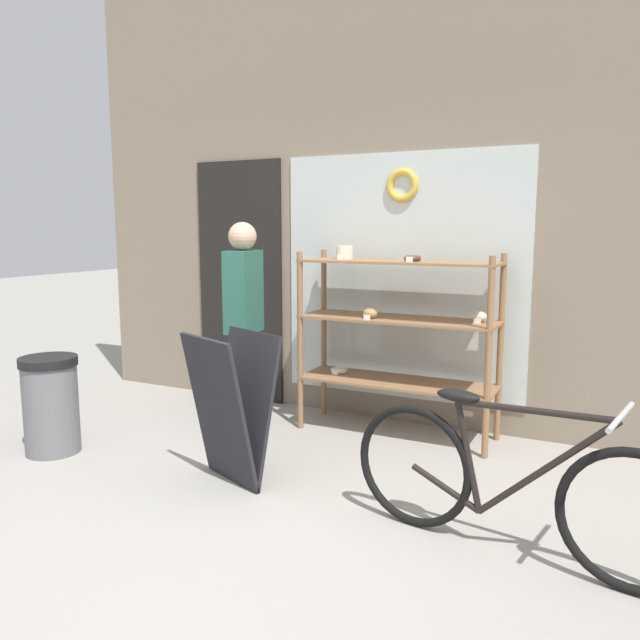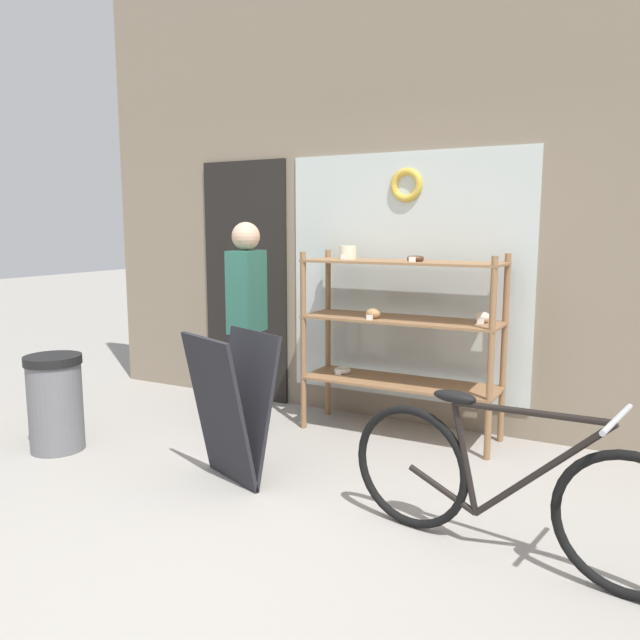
{
  "view_description": "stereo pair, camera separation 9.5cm",
  "coord_description": "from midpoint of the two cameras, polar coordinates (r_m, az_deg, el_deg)",
  "views": [
    {
      "loc": [
        1.8,
        -2.28,
        1.55
      ],
      "look_at": [
        0.15,
        1.02,
        0.99
      ],
      "focal_mm": 35.0,
      "sensor_mm": 36.0,
      "label": 1
    },
    {
      "loc": [
        1.88,
        -2.24,
        1.55
      ],
      "look_at": [
        0.15,
        1.02,
        0.99
      ],
      "focal_mm": 35.0,
      "sensor_mm": 36.0,
      "label": 2
    }
  ],
  "objects": [
    {
      "name": "ground_plane",
      "position": [
        3.3,
        -10.34,
        -19.47
      ],
      "size": [
        30.0,
        30.0,
        0.0
      ],
      "primitive_type": "plane",
      "color": "gray"
    },
    {
      "name": "storefront_facade",
      "position": [
        5.0,
        6.17,
        12.51
      ],
      "size": [
        5.49,
        0.13,
        3.88
      ],
      "color": "gray",
      "rests_on": "ground_plane"
    },
    {
      "name": "display_case",
      "position": [
        4.59,
        7.83,
        -0.39
      ],
      "size": [
        1.45,
        0.45,
        1.4
      ],
      "color": "#8E6642",
      "rests_on": "ground_plane"
    },
    {
      "name": "bicycle",
      "position": [
        3.12,
        17.57,
        -14.38
      ],
      "size": [
        1.66,
        0.47,
        0.78
      ],
      "rotation": [
        0.0,
        0.0,
        -0.17
      ],
      "color": "black",
      "rests_on": "ground_plane"
    },
    {
      "name": "sandwich_board",
      "position": [
        3.83,
        -7.35,
        -7.94
      ],
      "size": [
        0.63,
        0.55,
        0.91
      ],
      "rotation": [
        0.0,
        0.0,
        -0.39
      ],
      "color": "#232328",
      "rests_on": "ground_plane"
    },
    {
      "name": "pedestrian",
      "position": [
        4.65,
        -6.1,
        0.82
      ],
      "size": [
        0.22,
        0.34,
        1.57
      ],
      "rotation": [
        0.0,
        0.0,
        1.69
      ],
      "color": "#282833",
      "rests_on": "ground_plane"
    },
    {
      "name": "trash_bin",
      "position": [
        4.68,
        -22.51,
        -6.7
      ],
      "size": [
        0.38,
        0.38,
        0.67
      ],
      "color": "slate",
      "rests_on": "ground_plane"
    }
  ]
}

